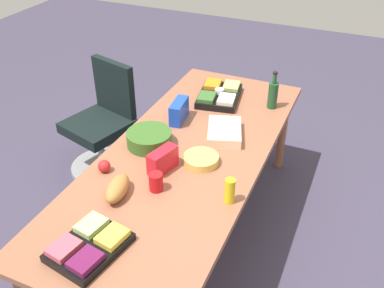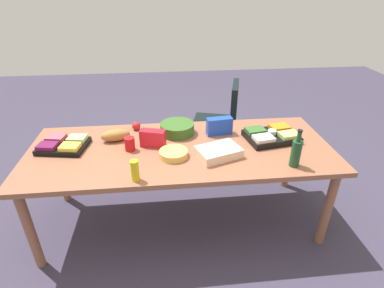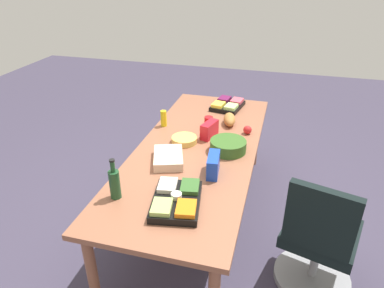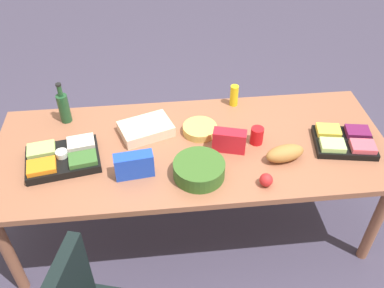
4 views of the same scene
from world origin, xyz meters
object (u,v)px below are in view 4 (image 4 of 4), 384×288
object	(u,v)px
conference_table	(192,154)
sheet_cake	(146,129)
veggie_tray	(63,158)
chip_bag_red	(229,141)
bread_loaf	(285,153)
wine_bottle	(64,107)
mustard_bottle	(234,96)
salad_bowl	(199,169)
chip_bag_blue	(134,165)
chip_bowl	(200,129)
red_solo_cup	(257,136)
fruit_platter	(344,141)
apple_red	(266,180)

from	to	relation	value
conference_table	sheet_cake	bearing A→B (deg)	150.69
veggie_tray	chip_bag_red	distance (m)	1.00
bread_loaf	conference_table	bearing A→B (deg)	161.41
conference_table	wine_bottle	distance (m)	0.89
mustard_bottle	veggie_tray	bearing A→B (deg)	-156.82
veggie_tray	salad_bowl	size ratio (longest dim) A/B	1.57
chip_bag_blue	mustard_bottle	bearing A→B (deg)	42.24
wine_bottle	mustard_bottle	size ratio (longest dim) A/B	1.90
veggie_tray	chip_bowl	bearing A→B (deg)	13.03
salad_bowl	conference_table	bearing A→B (deg)	92.58
chip_bowl	sheet_cake	bearing A→B (deg)	175.29
veggie_tray	chip_bowl	distance (m)	0.86
mustard_bottle	red_solo_cup	distance (m)	0.42
chip_bowl	salad_bowl	size ratio (longest dim) A/B	0.74
conference_table	wine_bottle	bearing A→B (deg)	156.72
fruit_platter	apple_red	distance (m)	0.63
bread_loaf	chip_bowl	size ratio (longest dim) A/B	1.09
mustard_bottle	sheet_cake	bearing A→B (deg)	-157.66
chip_bag_red	apple_red	bearing A→B (deg)	-64.12
conference_table	mustard_bottle	distance (m)	0.55
veggie_tray	apple_red	bearing A→B (deg)	-14.94
red_solo_cup	apple_red	bearing A→B (deg)	-94.43
mustard_bottle	apple_red	size ratio (longest dim) A/B	2.00
chip_bowl	bread_loaf	bearing A→B (deg)	-33.28
mustard_bottle	red_solo_cup	xyz separation A→B (m)	(0.07, -0.42, -0.02)
chip_bag_blue	fruit_platter	bearing A→B (deg)	5.49
chip_bowl	sheet_cake	xyz separation A→B (m)	(-0.34, 0.03, 0.01)
veggie_tray	chip_bag_red	bearing A→B (deg)	0.59
chip_bag_blue	red_solo_cup	xyz separation A→B (m)	(0.76, 0.21, -0.02)
mustard_bottle	chip_bag_blue	bearing A→B (deg)	-137.76
bread_loaf	salad_bowl	size ratio (longest dim) A/B	0.81
wine_bottle	sheet_cake	size ratio (longest dim) A/B	0.90
chip_bag_blue	sheet_cake	bearing A→B (deg)	78.99
wine_bottle	red_solo_cup	size ratio (longest dim) A/B	2.63
wine_bottle	chip_bowl	bearing A→B (deg)	-14.05
chip_bag_blue	veggie_tray	bearing A→B (deg)	160.56
chip_bowl	mustard_bottle	distance (m)	0.39
salad_bowl	wine_bottle	bearing A→B (deg)	143.42
apple_red	mustard_bottle	bearing A→B (deg)	92.92
chip_bag_blue	salad_bowl	bearing A→B (deg)	-7.14
chip_bag_red	sheet_cake	xyz separation A→B (m)	(-0.50, 0.21, -0.03)
wine_bottle	bread_loaf	bearing A→B (deg)	-21.45
chip_bowl	fruit_platter	size ratio (longest dim) A/B	0.54
chip_bowl	veggie_tray	bearing A→B (deg)	-166.97
salad_bowl	chip_bowl	bearing A→B (deg)	82.38
chip_bag_red	red_solo_cup	distance (m)	0.19
veggie_tray	wine_bottle	bearing A→B (deg)	94.21
wine_bottle	chip_bag_blue	bearing A→B (deg)	-51.09
bread_loaf	sheet_cake	size ratio (longest dim) A/B	0.75
wine_bottle	salad_bowl	size ratio (longest dim) A/B	0.98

